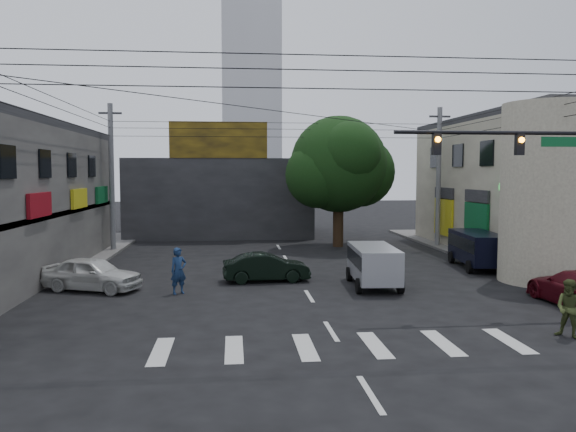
{
  "coord_description": "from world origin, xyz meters",
  "views": [
    {
      "loc": [
        -3.0,
        -19.85,
        4.89
      ],
      "look_at": [
        -0.65,
        4.0,
        3.07
      ],
      "focal_mm": 35.0,
      "sensor_mm": 36.0,
      "label": 1
    }
  ],
  "objects": [
    {
      "name": "street_tree",
      "position": [
        4.0,
        17.0,
        5.47
      ],
      "size": [
        6.4,
        6.4,
        8.7
      ],
      "color": "black",
      "rests_on": "ground"
    },
    {
      "name": "dark_sedan",
      "position": [
        -1.52,
        5.28,
        0.64
      ],
      "size": [
        1.84,
        4.07,
        1.29
      ],
      "primitive_type": "imported",
      "rotation": [
        0.0,
        0.0,
        1.63
      ],
      "color": "black",
      "rests_on": "ground"
    },
    {
      "name": "billboard",
      "position": [
        -4.0,
        21.1,
        7.3
      ],
      "size": [
        7.0,
        0.3,
        2.6
      ],
      "primitive_type": "cube",
      "color": "olive",
      "rests_on": "building_far"
    },
    {
      "name": "traffic_gantry",
      "position": [
        7.82,
        -1.0,
        4.83
      ],
      "size": [
        7.1,
        0.35,
        7.2
      ],
      "color": "black",
      "rests_on": "ground"
    },
    {
      "name": "silver_minivan",
      "position": [
        3.02,
        3.61,
        0.88
      ],
      "size": [
        4.28,
        2.22,
        1.75
      ],
      "primitive_type": null,
      "rotation": [
        0.0,
        0.0,
        1.51
      ],
      "color": "#93949A",
      "rests_on": "ground"
    },
    {
      "name": "ground",
      "position": [
        0.0,
        0.0,
        0.0
      ],
      "size": [
        160.0,
        160.0,
        0.0
      ],
      "primitive_type": "plane",
      "color": "black",
      "rests_on": "ground"
    },
    {
      "name": "utility_pole_far_right",
      "position": [
        10.5,
        16.0,
        4.6
      ],
      "size": [
        0.32,
        0.32,
        9.2
      ],
      "primitive_type": "cylinder",
      "color": "#59595B",
      "rests_on": "ground"
    },
    {
      "name": "sidewalk_far_left",
      "position": [
        -18.0,
        18.0,
        0.07
      ],
      "size": [
        16.0,
        16.0,
        0.15
      ],
      "primitive_type": "cube",
      "color": "#514F4C",
      "rests_on": "ground"
    },
    {
      "name": "utility_pole_far_left",
      "position": [
        -10.5,
        16.0,
        4.6
      ],
      "size": [
        0.32,
        0.32,
        9.2
      ],
      "primitive_type": "cylinder",
      "color": "#59595B",
      "rests_on": "ground"
    },
    {
      "name": "traffic_officer",
      "position": [
        -5.22,
        3.0,
        0.94
      ],
      "size": [
        1.08,
        1.05,
        1.89
      ],
      "primitive_type": "imported",
      "rotation": [
        0.0,
        0.0,
        0.52
      ],
      "color": "#162A4E",
      "rests_on": "ground"
    },
    {
      "name": "corner_column",
      "position": [
        11.0,
        4.0,
        4.0
      ],
      "size": [
        4.0,
        4.0,
        8.0
      ],
      "primitive_type": "cylinder",
      "color": "gray",
      "rests_on": "ground"
    },
    {
      "name": "tower_distant",
      "position": [
        0.0,
        70.0,
        22.0
      ],
      "size": [
        9.0,
        9.0,
        44.0
      ],
      "primitive_type": "cube",
      "color": "silver",
      "rests_on": "ground"
    },
    {
      "name": "building_right",
      "position": [
        18.0,
        13.0,
        4.0
      ],
      "size": [
        14.0,
        18.0,
        8.0
      ],
      "primitive_type": "cube",
      "color": "gray",
      "rests_on": "ground"
    },
    {
      "name": "sidewalk_far_right",
      "position": [
        18.0,
        18.0,
        0.07
      ],
      "size": [
        16.0,
        16.0,
        0.15
      ],
      "primitive_type": "cube",
      "color": "#514F4C",
      "rests_on": "ground"
    },
    {
      "name": "pedestrian_olive",
      "position": [
        6.94,
        -4.38,
        0.88
      ],
      "size": [
        1.51,
        1.51,
        1.76
      ],
      "primitive_type": "imported",
      "rotation": [
        0.0,
        0.0,
        -0.86
      ],
      "color": "#38421E",
      "rests_on": "ground"
    },
    {
      "name": "navy_van",
      "position": [
        9.55,
        7.78,
        0.92
      ],
      "size": [
        5.0,
        2.74,
        1.85
      ],
      "primitive_type": null,
      "rotation": [
        0.0,
        0.0,
        1.46
      ],
      "color": "black",
      "rests_on": "ground"
    },
    {
      "name": "white_compact",
      "position": [
        -8.88,
        4.0,
        0.71
      ],
      "size": [
        4.44,
        5.27,
        1.42
      ],
      "primitive_type": "imported",
      "rotation": [
        0.0,
        0.0,
        1.21
      ],
      "color": "silver",
      "rests_on": "ground"
    },
    {
      "name": "building_far",
      "position": [
        -4.0,
        26.0,
        3.0
      ],
      "size": [
        14.0,
        10.0,
        6.0
      ],
      "primitive_type": "cube",
      "color": "#232326",
      "rests_on": "ground"
    }
  ]
}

